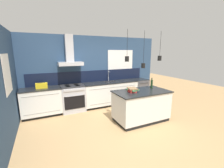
# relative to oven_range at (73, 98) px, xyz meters

# --- Properties ---
(ground_plane) EXTENTS (16.00, 16.00, 0.00)m
(ground_plane) POSITION_rel_oven_range_xyz_m (0.79, -1.69, -0.46)
(ground_plane) COLOR tan
(ground_plane) RESTS_ON ground
(wall_back) EXTENTS (5.60, 2.13, 2.60)m
(wall_back) POSITION_rel_oven_range_xyz_m (0.75, 0.31, 0.90)
(wall_back) COLOR navy
(wall_back) RESTS_ON ground_plane
(wall_left) EXTENTS (0.08, 3.80, 2.60)m
(wall_left) POSITION_rel_oven_range_xyz_m (-1.64, -0.99, 0.85)
(wall_left) COLOR navy
(wall_left) RESTS_ON ground_plane
(counter_run_left) EXTENTS (1.20, 0.64, 0.91)m
(counter_run_left) POSITION_rel_oven_range_xyz_m (-0.98, 0.01, 0.01)
(counter_run_left) COLOR black
(counter_run_left) RESTS_ON ground_plane
(counter_run_sink) EXTENTS (2.12, 0.64, 1.32)m
(counter_run_sink) POSITION_rel_oven_range_xyz_m (1.44, 0.01, 0.01)
(counter_run_sink) COLOR black
(counter_run_sink) RESTS_ON ground_plane
(oven_range) EXTENTS (0.78, 0.66, 0.91)m
(oven_range) POSITION_rel_oven_range_xyz_m (0.00, 0.00, 0.00)
(oven_range) COLOR #B5B5BA
(oven_range) RESTS_ON ground_plane
(dishwasher) EXTENTS (0.60, 0.65, 0.91)m
(dishwasher) POSITION_rel_oven_range_xyz_m (2.79, 0.00, 0.00)
(dishwasher) COLOR #4C4C51
(dishwasher) RESTS_ON ground_plane
(kitchen_island) EXTENTS (1.61, 0.90, 0.91)m
(kitchen_island) POSITION_rel_oven_range_xyz_m (1.68, -1.65, 0.00)
(kitchen_island) COLOR black
(kitchen_island) RESTS_ON ground_plane
(bottle_on_island) EXTENTS (0.07, 0.07, 0.33)m
(bottle_on_island) POSITION_rel_oven_range_xyz_m (2.16, -1.50, 0.59)
(bottle_on_island) COLOR #193319
(bottle_on_island) RESTS_ON kitchen_island
(book_stack) EXTENTS (0.31, 0.36, 0.11)m
(book_stack) POSITION_rel_oven_range_xyz_m (1.39, -1.60, 0.51)
(book_stack) COLOR #B2332D
(book_stack) RESTS_ON kitchen_island
(red_supply_box) EXTENTS (0.20, 0.15, 0.09)m
(red_supply_box) POSITION_rel_oven_range_xyz_m (1.35, -1.64, 0.50)
(red_supply_box) COLOR red
(red_supply_box) RESTS_ON kitchen_island
(yellow_toolbox) EXTENTS (0.34, 0.18, 0.19)m
(yellow_toolbox) POSITION_rel_oven_range_xyz_m (-0.94, 0.00, 0.54)
(yellow_toolbox) COLOR gold
(yellow_toolbox) RESTS_ON counter_run_left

